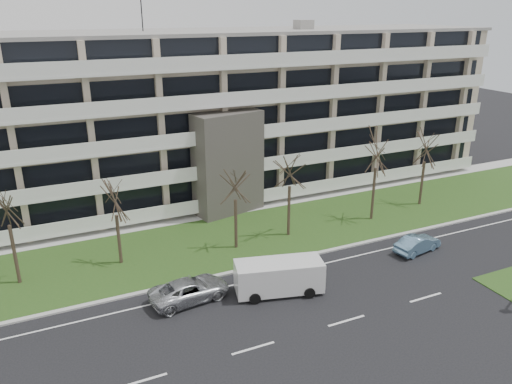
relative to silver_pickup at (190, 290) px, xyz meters
name	(u,v)px	position (x,y,z in m)	size (l,w,h in m)	color
ground	(346,321)	(7.63, -6.01, -0.70)	(160.00, 160.00, 0.00)	black
grass_verge	(254,234)	(7.63, 6.99, -0.67)	(90.00, 10.00, 0.06)	#224717
curb	(283,261)	(7.63, 1.99, -0.64)	(90.00, 0.35, 0.12)	#B2B2AD
sidewalk	(229,211)	(7.63, 12.49, -0.66)	(90.00, 2.00, 0.08)	#B2B2AD
lane_edge_line	(293,271)	(7.63, 0.49, -0.69)	(90.00, 0.12, 0.01)	white
apartment_building	(201,114)	(7.62, 19.31, 6.92)	(60.50, 15.10, 18.75)	tan
silver_pickup	(190,290)	(0.00, 0.00, 0.00)	(2.32, 5.03, 1.40)	#BABDC2
blue_sedan	(417,244)	(17.49, -0.81, -0.06)	(1.36, 3.91, 1.29)	#6F9CC0
white_van	(280,274)	(5.54, -1.56, 0.59)	(5.90, 3.34, 2.16)	silver
tree_1	(5,201)	(-9.69, 6.68, 5.14)	(3.75, 3.75, 7.51)	#382B21
tree_2	(114,196)	(-3.03, 6.66, 4.46)	(3.32, 3.32, 6.65)	#382B21
tree_3	(235,180)	(5.42, 5.48, 4.74)	(3.50, 3.50, 6.99)	#382B21
tree_4	(290,166)	(10.10, 5.79, 5.10)	(3.73, 3.73, 7.46)	#382B21
tree_5	(377,147)	(18.17, 5.65, 5.75)	(4.14, 4.14, 8.29)	#382B21
tree_6	(427,144)	(24.40, 6.61, 5.06)	(3.71, 3.71, 7.41)	#382B21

